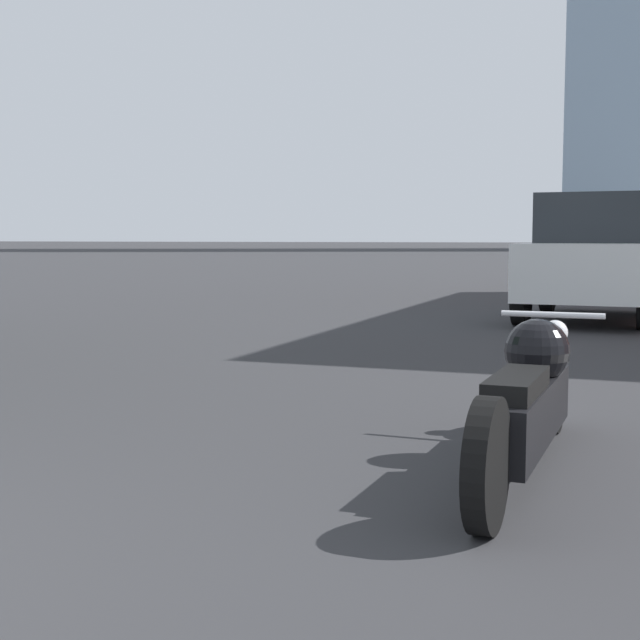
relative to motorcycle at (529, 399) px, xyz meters
The scene contains 4 objects.
motorcycle is the anchor object (origin of this frame).
parked_car_white 9.04m from the motorcycle, 91.27° to the left, with size 1.96×4.04×1.85m.
parked_car_silver 20.04m from the motorcycle, 90.60° to the left, with size 2.25×4.18×1.71m.
parked_car_blue 31.83m from the motorcycle, 89.89° to the left, with size 2.12×4.31×1.66m.
Camera 1 is at (3.37, -1.30, 1.23)m, focal length 50.00 mm.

